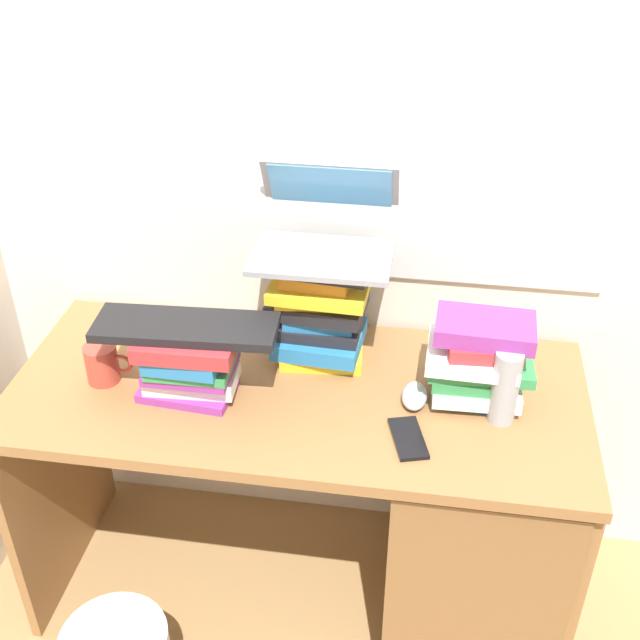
{
  "coord_description": "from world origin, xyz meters",
  "views": [
    {
      "loc": [
        0.29,
        -1.5,
        1.93
      ],
      "look_at": [
        0.05,
        0.04,
        0.91
      ],
      "focal_mm": 44.88,
      "sensor_mm": 36.0,
      "label": 1
    }
  ],
  "objects_px": {
    "computer_mouse": "(414,396)",
    "water_bottle": "(505,387)",
    "desk": "(432,508)",
    "book_stack_side": "(478,360)",
    "laptop": "(326,230)",
    "cell_phone": "(408,438)",
    "mug": "(103,363)",
    "book_stack_tall": "(320,309)",
    "book_stack_keyboard_riser": "(190,360)",
    "keyboard": "(186,327)"
  },
  "relations": [
    {
      "from": "computer_mouse",
      "to": "water_bottle",
      "type": "bearing_deg",
      "value": -8.81
    },
    {
      "from": "desk",
      "to": "book_stack_side",
      "type": "xyz_separation_m",
      "value": [
        0.07,
        0.06,
        0.44
      ]
    },
    {
      "from": "laptop",
      "to": "cell_phone",
      "type": "xyz_separation_m",
      "value": [
        0.24,
        -0.36,
        -0.32
      ]
    },
    {
      "from": "computer_mouse",
      "to": "mug",
      "type": "relative_size",
      "value": 0.88
    },
    {
      "from": "desk",
      "to": "book_stack_tall",
      "type": "distance_m",
      "value": 0.59
    },
    {
      "from": "cell_phone",
      "to": "computer_mouse",
      "type": "bearing_deg",
      "value": 71.22
    },
    {
      "from": "laptop",
      "to": "mug",
      "type": "xyz_separation_m",
      "value": [
        -0.51,
        -0.25,
        -0.28
      ]
    },
    {
      "from": "book_stack_keyboard_riser",
      "to": "keyboard",
      "type": "distance_m",
      "value": 0.09
    },
    {
      "from": "laptop",
      "to": "mug",
      "type": "distance_m",
      "value": 0.63
    },
    {
      "from": "book_stack_keyboard_riser",
      "to": "mug",
      "type": "relative_size",
      "value": 2.06
    },
    {
      "from": "desk",
      "to": "book_stack_tall",
      "type": "height_order",
      "value": "book_stack_tall"
    },
    {
      "from": "book_stack_tall",
      "to": "cell_phone",
      "type": "xyz_separation_m",
      "value": [
        0.24,
        -0.3,
        -0.13
      ]
    },
    {
      "from": "book_stack_keyboard_riser",
      "to": "keyboard",
      "type": "bearing_deg",
      "value": 154.59
    },
    {
      "from": "computer_mouse",
      "to": "mug",
      "type": "bearing_deg",
      "value": -177.75
    },
    {
      "from": "computer_mouse",
      "to": "cell_phone",
      "type": "relative_size",
      "value": 0.76
    },
    {
      "from": "book_stack_side",
      "to": "water_bottle",
      "type": "height_order",
      "value": "book_stack_side"
    },
    {
      "from": "water_bottle",
      "to": "computer_mouse",
      "type": "bearing_deg",
      "value": 171.19
    },
    {
      "from": "laptop",
      "to": "computer_mouse",
      "type": "height_order",
      "value": "laptop"
    },
    {
      "from": "desk",
      "to": "book_stack_side",
      "type": "relative_size",
      "value": 5.6
    },
    {
      "from": "keyboard",
      "to": "cell_phone",
      "type": "height_order",
      "value": "keyboard"
    },
    {
      "from": "book_stack_tall",
      "to": "book_stack_side",
      "type": "xyz_separation_m",
      "value": [
        0.39,
        -0.11,
        -0.03
      ]
    },
    {
      "from": "book_stack_keyboard_riser",
      "to": "book_stack_tall",
      "type": "bearing_deg",
      "value": 35.89
    },
    {
      "from": "book_stack_tall",
      "to": "water_bottle",
      "type": "relative_size",
      "value": 1.51
    },
    {
      "from": "desk",
      "to": "keyboard",
      "type": "height_order",
      "value": "keyboard"
    },
    {
      "from": "laptop",
      "to": "desk",
      "type": "bearing_deg",
      "value": -36.62
    },
    {
      "from": "book_stack_tall",
      "to": "cell_phone",
      "type": "height_order",
      "value": "book_stack_tall"
    },
    {
      "from": "keyboard",
      "to": "mug",
      "type": "height_order",
      "value": "keyboard"
    },
    {
      "from": "book_stack_keyboard_riser",
      "to": "cell_phone",
      "type": "distance_m",
      "value": 0.54
    },
    {
      "from": "book_stack_keyboard_riser",
      "to": "water_bottle",
      "type": "distance_m",
      "value": 0.73
    },
    {
      "from": "book_stack_tall",
      "to": "mug",
      "type": "relative_size",
      "value": 2.34
    },
    {
      "from": "mug",
      "to": "keyboard",
      "type": "bearing_deg",
      "value": -2.92
    },
    {
      "from": "book_stack_tall",
      "to": "book_stack_keyboard_riser",
      "type": "xyz_separation_m",
      "value": [
        -0.28,
        -0.2,
        -0.04
      ]
    },
    {
      "from": "mug",
      "to": "computer_mouse",
      "type": "bearing_deg",
      "value": 2.25
    },
    {
      "from": "desk",
      "to": "water_bottle",
      "type": "distance_m",
      "value": 0.44
    },
    {
      "from": "water_bottle",
      "to": "cell_phone",
      "type": "bearing_deg",
      "value": -152.65
    },
    {
      "from": "desk",
      "to": "computer_mouse",
      "type": "bearing_deg",
      "value": 167.75
    },
    {
      "from": "book_stack_side",
      "to": "laptop",
      "type": "xyz_separation_m",
      "value": [
        -0.38,
        0.17,
        0.22
      ]
    },
    {
      "from": "book_stack_keyboard_riser",
      "to": "computer_mouse",
      "type": "distance_m",
      "value": 0.53
    },
    {
      "from": "book_stack_tall",
      "to": "laptop",
      "type": "relative_size",
      "value": 0.83
    },
    {
      "from": "keyboard",
      "to": "cell_phone",
      "type": "distance_m",
      "value": 0.56
    },
    {
      "from": "keyboard",
      "to": "laptop",
      "type": "bearing_deg",
      "value": 39.25
    },
    {
      "from": "book_stack_tall",
      "to": "keyboard",
      "type": "height_order",
      "value": "book_stack_tall"
    },
    {
      "from": "book_stack_keyboard_riser",
      "to": "mug",
      "type": "height_order",
      "value": "book_stack_keyboard_riser"
    },
    {
      "from": "desk",
      "to": "keyboard",
      "type": "relative_size",
      "value": 3.32
    },
    {
      "from": "mug",
      "to": "water_bottle",
      "type": "bearing_deg",
      "value": -0.08
    },
    {
      "from": "laptop",
      "to": "computer_mouse",
      "type": "xyz_separation_m",
      "value": [
        0.25,
        -0.22,
        -0.31
      ]
    },
    {
      "from": "computer_mouse",
      "to": "cell_phone",
      "type": "distance_m",
      "value": 0.14
    },
    {
      "from": "book_stack_keyboard_riser",
      "to": "keyboard",
      "type": "relative_size",
      "value": 0.58
    },
    {
      "from": "keyboard",
      "to": "computer_mouse",
      "type": "relative_size",
      "value": 4.04
    },
    {
      "from": "book_stack_tall",
      "to": "desk",
      "type": "bearing_deg",
      "value": -28.57
    }
  ]
}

